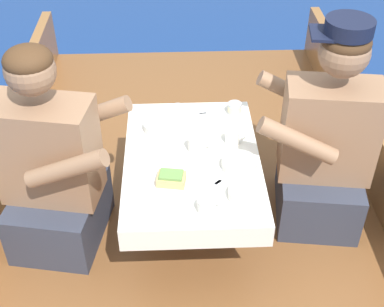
# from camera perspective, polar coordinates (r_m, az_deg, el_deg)

# --- Properties ---
(ground_plane) EXTENTS (60.00, 60.00, 0.00)m
(ground_plane) POSITION_cam_1_polar(r_m,az_deg,el_deg) (2.76, 0.01, -11.84)
(ground_plane) COLOR navy
(boat_deck) EXTENTS (1.91, 3.47, 0.29)m
(boat_deck) POSITION_cam_1_polar(r_m,az_deg,el_deg) (2.65, 0.01, -9.85)
(boat_deck) COLOR brown
(boat_deck) RESTS_ON ground_plane
(cockpit_table) EXTENTS (0.58, 0.84, 0.41)m
(cockpit_table) POSITION_cam_1_polar(r_m,az_deg,el_deg) (2.30, 0.00, -1.24)
(cockpit_table) COLOR #B2B2B7
(cockpit_table) RESTS_ON boat_deck
(person_port) EXTENTS (0.57, 0.52, 0.96)m
(person_port) POSITION_cam_1_polar(r_m,az_deg,el_deg) (2.32, -14.63, -1.86)
(person_port) COLOR #333847
(person_port) RESTS_ON boat_deck
(person_starboard) EXTENTS (0.56, 0.50, 0.99)m
(person_starboard) POSITION_cam_1_polar(r_m,az_deg,el_deg) (2.42, 13.97, 0.79)
(person_starboard) COLOR #333847
(person_starboard) RESTS_ON boat_deck
(plate_sandwich) EXTENTS (0.21, 0.21, 0.01)m
(plate_sandwich) POSITION_cam_1_polar(r_m,az_deg,el_deg) (2.14, -2.21, -3.22)
(plate_sandwich) COLOR silver
(plate_sandwich) RESTS_ON cockpit_table
(plate_bread) EXTENTS (0.18, 0.18, 0.01)m
(plate_bread) POSITION_cam_1_polar(r_m,az_deg,el_deg) (2.45, 1.67, 3.02)
(plate_bread) COLOR silver
(plate_bread) RESTS_ON cockpit_table
(sandwich) EXTENTS (0.12, 0.09, 0.05)m
(sandwich) POSITION_cam_1_polar(r_m,az_deg,el_deg) (2.12, -2.23, -2.67)
(sandwich) COLOR tan
(sandwich) RESTS_ON plate_sandwich
(bowl_port_near) EXTENTS (0.13, 0.13, 0.04)m
(bowl_port_near) POSITION_cam_1_polar(r_m,az_deg,el_deg) (2.42, -3.64, 2.95)
(bowl_port_near) COLOR silver
(bowl_port_near) RESTS_ON cockpit_table
(bowl_starboard_near) EXTENTS (0.15, 0.15, 0.04)m
(bowl_starboard_near) POSITION_cam_1_polar(r_m,az_deg,el_deg) (2.21, 5.09, -1.10)
(bowl_starboard_near) COLOR silver
(bowl_starboard_near) RESTS_ON cockpit_table
(bowl_center_far) EXTENTS (0.14, 0.14, 0.04)m
(bowl_center_far) POSITION_cam_1_polar(r_m,az_deg,el_deg) (2.08, 5.76, -4.27)
(bowl_center_far) COLOR silver
(bowl_center_far) RESTS_ON cockpit_table
(coffee_cup_port) EXTENTS (0.10, 0.08, 0.07)m
(coffee_cup_port) POSITION_cam_1_polar(r_m,az_deg,el_deg) (2.29, 0.54, 1.05)
(coffee_cup_port) COLOR silver
(coffee_cup_port) RESTS_ON cockpit_table
(coffee_cup_starboard) EXTENTS (0.09, 0.06, 0.06)m
(coffee_cup_starboard) POSITION_cam_1_polar(r_m,az_deg,el_deg) (2.34, 4.36, 1.78)
(coffee_cup_starboard) COLOR silver
(coffee_cup_starboard) RESTS_ON cockpit_table
(coffee_cup_center) EXTENTS (0.10, 0.07, 0.05)m
(coffee_cup_center) POSITION_cam_1_polar(r_m,az_deg,el_deg) (2.01, 1.60, -5.58)
(coffee_cup_center) COLOR silver
(coffee_cup_center) RESTS_ON cockpit_table
(tin_can) EXTENTS (0.07, 0.07, 0.05)m
(tin_can) POSITION_cam_1_polar(r_m,az_deg,el_deg) (2.54, 4.57, 4.84)
(tin_can) COLOR silver
(tin_can) RESTS_ON cockpit_table
(utensil_knife_port) EXTENTS (0.09, 0.15, 0.00)m
(utensil_knife_port) POSITION_cam_1_polar(r_m,az_deg,el_deg) (2.19, 2.79, -2.25)
(utensil_knife_port) COLOR silver
(utensil_knife_port) RESTS_ON cockpit_table
(utensil_fork_port) EXTENTS (0.14, 0.13, 0.00)m
(utensil_fork_port) POSITION_cam_1_polar(r_m,az_deg,el_deg) (2.12, 1.87, -3.75)
(utensil_fork_port) COLOR silver
(utensil_fork_port) RESTS_ON cockpit_table
(utensil_fork_starboard) EXTENTS (0.17, 0.05, 0.00)m
(utensil_fork_starboard) POSITION_cam_1_polar(r_m,az_deg,el_deg) (2.52, 0.07, 4.08)
(utensil_fork_starboard) COLOR silver
(utensil_fork_starboard) RESTS_ON cockpit_table
(utensil_spoon_starboard) EXTENTS (0.17, 0.02, 0.01)m
(utensil_spoon_starboard) POSITION_cam_1_polar(r_m,az_deg,el_deg) (2.00, -1.98, -6.90)
(utensil_spoon_starboard) COLOR silver
(utensil_spoon_starboard) RESTS_ON cockpit_table
(utensil_spoon_center) EXTENTS (0.14, 0.11, 0.01)m
(utensil_spoon_center) POSITION_cam_1_polar(r_m,az_deg,el_deg) (2.58, -2.30, 4.92)
(utensil_spoon_center) COLOR silver
(utensil_spoon_center) RESTS_ON cockpit_table
(utensil_spoon_port) EXTENTS (0.16, 0.09, 0.01)m
(utensil_spoon_port) POSITION_cam_1_polar(r_m,az_deg,el_deg) (2.27, -2.52, -0.46)
(utensil_spoon_port) COLOR silver
(utensil_spoon_port) RESTS_ON cockpit_table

